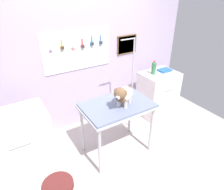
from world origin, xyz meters
name	(u,v)px	position (x,y,z in m)	size (l,w,h in m)	color
ground	(128,161)	(0.00, 0.00, -0.02)	(4.40, 4.00, 0.04)	#B0A8A1
rear_wall_panel	(87,62)	(0.00, 1.28, 1.16)	(4.00, 0.11, 2.30)	#B1A1BD
grooming_table	(117,109)	(-0.02, 0.29, 0.75)	(1.00, 0.67, 0.84)	#B7B7BC
grooming_arm	(131,90)	(0.49, 0.64, 0.76)	(0.30, 0.11, 1.63)	#B7B7BC
dog	(123,95)	(0.02, 0.21, 1.01)	(0.43, 0.35, 0.33)	silver
counter_left	(19,144)	(-1.33, 0.63, 0.46)	(0.80, 0.58, 0.92)	white
cabinet_right	(157,93)	(1.24, 0.77, 0.43)	(0.68, 0.54, 0.86)	white
soda_bottle	(154,68)	(1.10, 0.80, 0.98)	(0.08, 0.08, 0.25)	#316E44
supply_tray	(165,70)	(1.38, 0.80, 0.88)	(0.24, 0.18, 0.04)	blue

